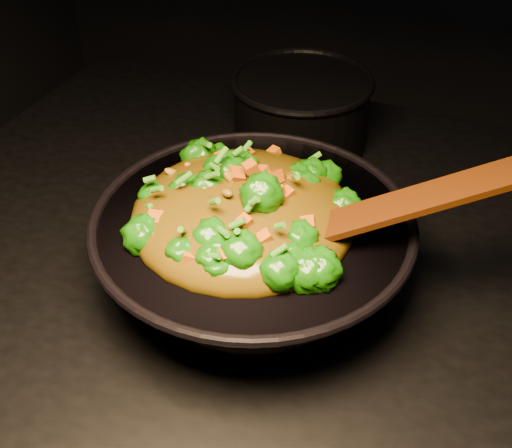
% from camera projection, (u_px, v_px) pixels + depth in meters
% --- Properties ---
extents(stovetop, '(1.20, 0.90, 0.90)m').
position_uv_depth(stovetop, '(290.00, 433.00, 1.17)').
color(stovetop, black).
rests_on(stovetop, ground).
extents(wok, '(0.39, 0.39, 0.11)m').
position_uv_depth(wok, '(253.00, 252.00, 0.80)').
color(wok, black).
rests_on(wok, stovetop).
extents(stir_fry, '(0.34, 0.34, 0.09)m').
position_uv_depth(stir_fry, '(242.00, 188.00, 0.74)').
color(stir_fry, '#196907').
rests_on(stir_fry, wok).
extents(spatula, '(0.28, 0.14, 0.12)m').
position_uv_depth(spatula, '(382.00, 211.00, 0.70)').
color(spatula, '#3C1708').
rests_on(spatula, wok).
extents(back_pot, '(0.28, 0.28, 0.13)m').
position_uv_depth(back_pot, '(301.00, 112.00, 1.05)').
color(back_pot, black).
rests_on(back_pot, stovetop).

